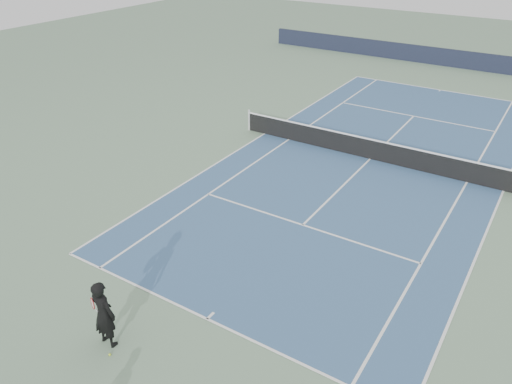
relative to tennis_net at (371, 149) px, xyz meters
The scene contains 6 objects.
ground 0.50m from the tennis_net, ahead, with size 80.00×80.00×0.00m, color slate.
court_surface 0.50m from the tennis_net, ahead, with size 10.97×23.77×0.01m, color #35557D.
tennis_net is the anchor object (origin of this frame).
windscreen_far 17.89m from the tennis_net, 90.00° to the left, with size 30.00×0.25×1.20m, color black.
tennis_player 13.96m from the tennis_net, 96.58° to the right, with size 0.81×0.53×1.91m.
tennis_ball 14.22m from the tennis_net, 95.05° to the right, with size 0.07×0.07×0.07m, color #BED62B.
Camera 1 is at (6.45, -19.62, 9.42)m, focal length 35.00 mm.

